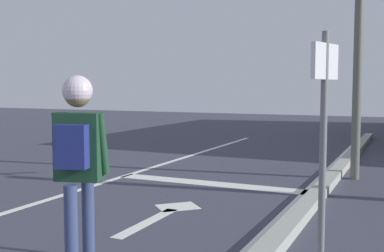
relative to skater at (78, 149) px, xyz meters
name	(u,v)px	position (x,y,z in m)	size (l,w,h in m)	color
lane_line_center	(26,206)	(-2.39, 1.80, -1.17)	(0.12, 20.00, 0.01)	white
lane_line_curbside	(258,239)	(1.04, 1.80, -1.17)	(0.12, 20.00, 0.01)	white
stop_bar	(212,184)	(-0.60, 4.39, -1.17)	(3.57, 0.40, 0.01)	white
lane_arrow_stem	(147,222)	(-0.42, 1.85, -1.17)	(0.16, 1.40, 0.01)	white
lane_arrow_head	(178,207)	(-0.42, 2.70, -1.17)	(0.56, 0.44, 0.01)	white
curb_strip	(281,236)	(1.29, 1.80, -1.10)	(0.24, 24.00, 0.14)	#9EA499
skater	(78,149)	(0.00, 0.00, 0.00)	(0.46, 0.62, 1.71)	navy
street_sign_post	(324,120)	(1.86, 0.89, 0.24)	(0.16, 0.43, 2.15)	slate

